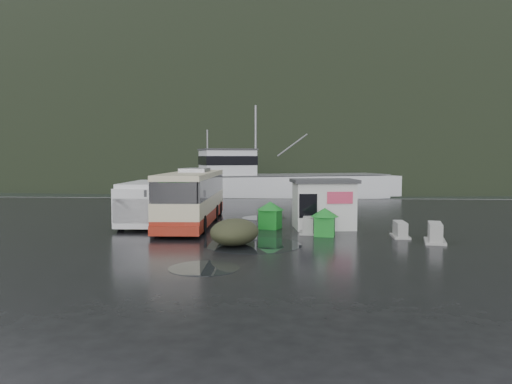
# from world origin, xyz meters

# --- Properties ---
(ground) EXTENTS (160.00, 160.00, 0.00)m
(ground) POSITION_xyz_m (0.00, 0.00, 0.00)
(ground) COLOR black
(ground) RESTS_ON ground
(harbor_water) EXTENTS (300.00, 180.00, 0.02)m
(harbor_water) POSITION_xyz_m (0.00, 110.00, 0.00)
(harbor_water) COLOR black
(harbor_water) RESTS_ON ground
(quay_edge) EXTENTS (160.00, 0.60, 1.50)m
(quay_edge) POSITION_xyz_m (0.00, 20.00, 0.00)
(quay_edge) COLOR #999993
(quay_edge) RESTS_ON ground
(headland) EXTENTS (780.00, 540.00, 570.00)m
(headland) POSITION_xyz_m (10.00, 250.00, 0.00)
(headland) COLOR black
(headland) RESTS_ON ground
(coach_bus) EXTENTS (3.12, 11.17, 3.13)m
(coach_bus) POSITION_xyz_m (-1.46, 2.48, 0.00)
(coach_bus) COLOR beige
(coach_bus) RESTS_ON ground
(white_van) EXTENTS (2.13, 5.83, 2.41)m
(white_van) POSITION_xyz_m (-3.96, 1.77, 0.00)
(white_van) COLOR silver
(white_van) RESTS_ON ground
(waste_bin_left) EXTENTS (1.11, 1.11, 1.34)m
(waste_bin_left) POSITION_xyz_m (5.59, -1.37, 0.00)
(waste_bin_left) COLOR #168022
(waste_bin_left) RESTS_ON ground
(waste_bin_right) EXTENTS (1.28, 1.28, 1.43)m
(waste_bin_right) POSITION_xyz_m (2.93, 0.89, 0.00)
(waste_bin_right) COLOR #168022
(waste_bin_right) RESTS_ON ground
(dome_tent) EXTENTS (2.32, 3.05, 1.12)m
(dome_tent) POSITION_xyz_m (1.55, -4.09, 0.00)
(dome_tent) COLOR #31341F
(dome_tent) RESTS_ON ground
(ticket_kiosk) EXTENTS (3.59, 2.88, 2.59)m
(ticket_kiosk) POSITION_xyz_m (5.72, 1.15, 0.00)
(ticket_kiosk) COLOR silver
(ticket_kiosk) RESTS_ON ground
(jersey_barrier_a) EXTENTS (0.95, 1.70, 0.82)m
(jersey_barrier_a) POSITION_xyz_m (4.85, -0.55, 0.00)
(jersey_barrier_a) COLOR #999993
(jersey_barrier_a) RESTS_ON ground
(jersey_barrier_b) EXTENTS (0.78, 1.49, 0.73)m
(jersey_barrier_b) POSITION_xyz_m (9.09, -1.57, 0.00)
(jersey_barrier_b) COLOR #999993
(jersey_barrier_b) RESTS_ON ground
(jersey_barrier_c) EXTENTS (1.22, 1.87, 0.86)m
(jersey_barrier_c) POSITION_xyz_m (10.29, -2.94, 0.00)
(jersey_barrier_c) COLOR #999993
(jersey_barrier_c) RESTS_ON ground
(fishing_trawler) EXTENTS (26.47, 14.13, 10.43)m
(fishing_trawler) POSITION_xyz_m (3.53, 27.10, 0.00)
(fishing_trawler) COLOR silver
(fishing_trawler) RESTS_ON ground
(puddles) EXTENTS (7.54, 16.59, 0.01)m
(puddles) POSITION_xyz_m (2.98, -1.06, 0.01)
(puddles) COLOR black
(puddles) RESTS_ON ground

